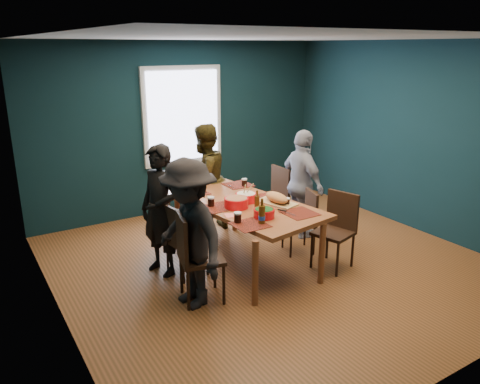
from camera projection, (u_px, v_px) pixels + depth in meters
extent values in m
cube|color=#95522B|center=(271.00, 263.00, 5.89)|extent=(5.00, 5.00, 0.01)
cube|color=beige|center=(276.00, 37.00, 5.08)|extent=(5.00, 5.00, 0.01)
cube|color=#0D242C|center=(49.00, 192.00, 4.22)|extent=(0.01, 5.00, 2.70)
cube|color=#0D242C|center=(414.00, 137.00, 6.75)|extent=(0.01, 5.00, 2.70)
cube|color=#0D242C|center=(182.00, 128.00, 7.51)|extent=(5.00, 0.01, 2.70)
cube|color=#0D242C|center=(472.00, 224.00, 3.46)|extent=(5.00, 0.01, 2.70)
cube|color=beige|center=(183.00, 116.00, 7.43)|extent=(1.35, 0.06, 1.55)
cube|color=#96512D|center=(243.00, 205.00, 5.71)|extent=(1.34, 2.20, 0.05)
cylinder|color=#96512D|center=(255.00, 273.00, 4.83)|extent=(0.07, 0.07, 0.73)
cylinder|color=#96512D|center=(322.00, 253.00, 5.29)|extent=(0.07, 0.07, 0.73)
cylinder|color=#96512D|center=(178.00, 218.00, 6.37)|extent=(0.07, 0.07, 0.73)
cylinder|color=#96512D|center=(235.00, 207.00, 6.83)|extent=(0.07, 0.07, 0.73)
cube|color=black|center=(174.00, 225.00, 5.93)|extent=(0.46, 0.46, 0.04)
cube|color=black|center=(160.00, 209.00, 5.74)|extent=(0.09, 0.42, 0.45)
cylinder|color=black|center=(170.00, 250.00, 5.76)|extent=(0.03, 0.03, 0.43)
cylinder|color=black|center=(194.00, 242.00, 5.98)|extent=(0.03, 0.03, 0.43)
cylinder|color=black|center=(156.00, 241.00, 6.03)|extent=(0.03, 0.03, 0.43)
cylinder|color=black|center=(180.00, 234.00, 6.24)|extent=(0.03, 0.03, 0.43)
cube|color=black|center=(187.00, 241.00, 5.48)|extent=(0.45, 0.45, 0.04)
cube|color=black|center=(173.00, 226.00, 5.30)|extent=(0.09, 0.40, 0.43)
cylinder|color=black|center=(183.00, 267.00, 5.32)|extent=(0.03, 0.03, 0.41)
cylinder|color=black|center=(208.00, 259.00, 5.53)|extent=(0.03, 0.03, 0.41)
cylinder|color=black|center=(168.00, 258.00, 5.57)|extent=(0.03, 0.03, 0.41)
cylinder|color=black|center=(191.00, 250.00, 5.78)|extent=(0.03, 0.03, 0.41)
cube|color=black|center=(202.00, 258.00, 4.92)|extent=(0.54, 0.54, 0.04)
cube|color=black|center=(182.00, 238.00, 4.79)|extent=(0.15, 0.44, 0.48)
cylinder|color=black|center=(188.00, 291.00, 4.77)|extent=(0.03, 0.03, 0.45)
cylinder|color=black|center=(224.00, 285.00, 4.88)|extent=(0.03, 0.03, 0.45)
cylinder|color=black|center=(181.00, 274.00, 5.12)|extent=(0.03, 0.03, 0.45)
cylinder|color=black|center=(215.00, 269.00, 5.23)|extent=(0.03, 0.03, 0.45)
cube|color=black|center=(270.00, 201.00, 6.83)|extent=(0.42, 0.42, 0.04)
cube|color=black|center=(281.00, 182.00, 6.85)|extent=(0.04, 0.42, 0.46)
cylinder|color=black|center=(266.00, 222.00, 6.66)|extent=(0.03, 0.03, 0.43)
cylinder|color=black|center=(286.00, 217.00, 6.84)|extent=(0.03, 0.03, 0.43)
cylinder|color=black|center=(252.00, 214.00, 6.95)|extent=(0.03, 0.03, 0.43)
cylinder|color=black|center=(272.00, 210.00, 7.13)|extent=(0.03, 0.03, 0.43)
cube|color=black|center=(299.00, 223.00, 6.11)|extent=(0.47, 0.47, 0.04)
cube|color=black|center=(311.00, 206.00, 6.09)|extent=(0.15, 0.36, 0.41)
cylinder|color=black|center=(291.00, 244.00, 5.99)|extent=(0.03, 0.03, 0.38)
cylinder|color=black|center=(314.00, 241.00, 6.07)|extent=(0.03, 0.03, 0.38)
cylinder|color=black|center=(283.00, 234.00, 6.28)|extent=(0.03, 0.03, 0.38)
cylinder|color=black|center=(305.00, 232.00, 6.36)|extent=(0.03, 0.03, 0.38)
cube|color=black|center=(333.00, 233.00, 5.65)|extent=(0.52, 0.52, 0.04)
cube|color=black|center=(343.00, 210.00, 5.71)|extent=(0.16, 0.41, 0.46)
cylinder|color=black|center=(337.00, 260.00, 5.48)|extent=(0.03, 0.03, 0.43)
cylinder|color=black|center=(352.00, 250.00, 5.74)|extent=(0.03, 0.03, 0.43)
cylinder|color=black|center=(312.00, 251.00, 5.71)|extent=(0.03, 0.03, 0.43)
cylinder|color=black|center=(327.00, 243.00, 5.96)|extent=(0.03, 0.03, 0.43)
imported|color=black|center=(160.00, 211.00, 5.43)|extent=(0.54, 0.66, 1.56)
imported|color=black|center=(204.00, 180.00, 6.66)|extent=(0.93, 0.83, 1.59)
imported|color=white|center=(302.00, 184.00, 6.52)|extent=(0.42, 0.92, 1.53)
imported|color=black|center=(189.00, 234.00, 4.74)|extent=(0.68, 1.07, 1.58)
cylinder|color=red|center=(236.00, 203.00, 5.52)|extent=(0.29, 0.29, 0.12)
cylinder|color=#5B8430|center=(236.00, 199.00, 5.50)|extent=(0.25, 0.25, 0.02)
cylinder|color=red|center=(246.00, 198.00, 5.73)|extent=(0.26, 0.26, 0.10)
cylinder|color=#F1E5C5|center=(246.00, 194.00, 5.71)|extent=(0.23, 0.23, 0.02)
cylinder|color=tan|center=(248.00, 190.00, 5.72)|extent=(0.08, 0.14, 0.21)
cylinder|color=tan|center=(244.00, 191.00, 5.69)|extent=(0.06, 0.15, 0.21)
cylinder|color=red|center=(264.00, 213.00, 5.20)|extent=(0.23, 0.23, 0.10)
cylinder|color=#134E17|center=(264.00, 210.00, 5.18)|extent=(0.21, 0.21, 0.02)
cube|color=#D4BC72|center=(277.00, 203.00, 5.67)|extent=(0.38, 0.54, 0.02)
ellipsoid|color=#CF8D4A|center=(277.00, 197.00, 5.65)|extent=(0.28, 0.42, 0.11)
cube|color=#ACADB3|center=(278.00, 208.00, 5.45)|extent=(0.12, 0.18, 0.00)
cylinder|color=black|center=(282.00, 210.00, 5.35)|extent=(0.08, 0.10, 0.02)
sphere|color=#1A5212|center=(282.00, 199.00, 5.56)|extent=(0.04, 0.04, 0.04)
sphere|color=#1A5212|center=(277.00, 197.00, 5.65)|extent=(0.04, 0.04, 0.04)
sphere|color=#1A5212|center=(271.00, 195.00, 5.73)|extent=(0.04, 0.04, 0.04)
cylinder|color=black|center=(197.00, 191.00, 6.04)|extent=(0.15, 0.15, 0.06)
cylinder|color=#5B8430|center=(197.00, 189.00, 6.04)|extent=(0.12, 0.12, 0.01)
cylinder|color=#4D2F0D|center=(262.00, 215.00, 5.00)|extent=(0.07, 0.07, 0.20)
cylinder|color=#4D2F0D|center=(262.00, 202.00, 4.96)|extent=(0.03, 0.03, 0.08)
cylinder|color=#1945B0|center=(262.00, 218.00, 5.01)|extent=(0.08, 0.08, 0.04)
cylinder|color=#4D2F0D|center=(257.00, 203.00, 5.44)|extent=(0.06, 0.06, 0.17)
cylinder|color=#4D2F0D|center=(257.00, 193.00, 5.40)|extent=(0.02, 0.02, 0.07)
cylinder|color=black|center=(238.00, 218.00, 5.04)|extent=(0.08, 0.08, 0.11)
cylinder|color=white|center=(238.00, 213.00, 5.02)|extent=(0.09, 0.09, 0.02)
cylinder|color=black|center=(287.00, 202.00, 5.60)|extent=(0.06, 0.06, 0.09)
cylinder|color=white|center=(287.00, 199.00, 5.59)|extent=(0.07, 0.07, 0.01)
cylinder|color=black|center=(244.00, 183.00, 6.35)|extent=(0.07, 0.07, 0.10)
cylinder|color=white|center=(244.00, 179.00, 6.33)|extent=(0.08, 0.08, 0.02)
cylinder|color=black|center=(211.00, 202.00, 5.55)|extent=(0.08, 0.08, 0.11)
cylinder|color=white|center=(211.00, 198.00, 5.54)|extent=(0.08, 0.08, 0.02)
cube|color=#FF736B|center=(267.00, 196.00, 5.96)|extent=(0.13, 0.13, 0.00)
cube|color=#FF736B|center=(232.00, 215.00, 5.27)|extent=(0.19, 0.19, 0.00)
cube|color=#FF736B|center=(303.00, 214.00, 5.30)|extent=(0.21, 0.21, 0.00)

